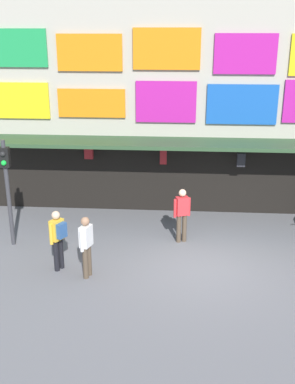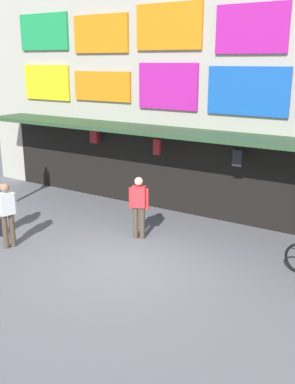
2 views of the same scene
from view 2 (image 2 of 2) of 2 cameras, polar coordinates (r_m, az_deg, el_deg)
name	(u,v)px [view 2 (image 2 of 2)]	position (r m, az deg, el deg)	size (l,w,h in m)	color
ground_plane	(126,264)	(10.52, -2.76, -9.22)	(80.00, 80.00, 0.00)	slate
shopfront	(215,82)	(13.47, 8.64, 13.75)	(18.00, 2.60, 8.00)	#B2AD9E
pedestrian_in_blue	(139,204)	(11.64, -1.11, -1.60)	(0.50, 0.34, 1.68)	brown
pedestrian_in_red	(7,212)	(11.62, -17.52, -2.43)	(0.32, 0.51, 1.68)	brown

